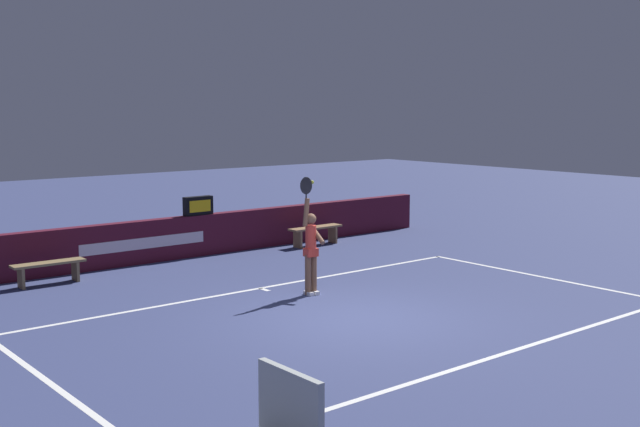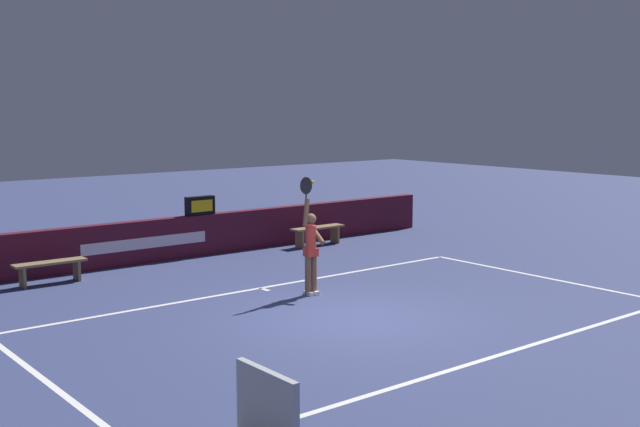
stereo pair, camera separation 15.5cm
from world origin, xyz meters
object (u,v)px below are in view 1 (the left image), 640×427
Objects in this scene: speed_display at (198,206)px; tennis_player at (311,246)px; courtside_bench_near at (316,231)px; tennis_ball at (312,182)px; courtside_bench_far at (49,267)px.

tennis_player is (-0.41, -4.97, -0.29)m from speed_display.
courtside_bench_near is at bearing 50.01° from tennis_player.
tennis_ball reaches higher than courtside_bench_far.
tennis_player is 5.58m from courtside_bench_far.
speed_display reaches higher than courtside_bench_far.
tennis_player reaches higher than courtside_bench_far.
courtside_bench_far is at bearing 132.68° from tennis_ball.
tennis_player is 33.24× the size of tennis_ball.
speed_display is 4.26m from courtside_bench_far.
speed_display is 5.02m from tennis_ball.
speed_display is 0.50× the size of courtside_bench_far.
speed_display is at bearing 167.09° from courtside_bench_near.
tennis_player is at bearing -129.99° from courtside_bench_near.
courtside_bench_far is at bearing 131.55° from tennis_player.
tennis_player is at bearing -145.12° from tennis_ball.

